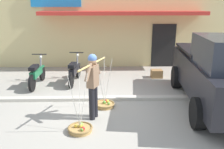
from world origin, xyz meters
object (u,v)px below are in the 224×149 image
at_px(parked_truck, 223,72).
at_px(wooden_crate, 157,74).
at_px(fruit_basket_left_side, 105,104).
at_px(motorcycle_second_in_row, 74,71).
at_px(fruit_basket_right_side, 80,128).
at_px(fruit_vendor, 93,82).
at_px(motorcycle_nearest_shop, 37,74).

distance_m(parked_truck, wooden_crate, 3.24).
relative_size(fruit_basket_left_side, motorcycle_second_in_row, 0.80).
xyz_separation_m(fruit_basket_left_side, fruit_basket_right_side, (-0.56, -1.38, 0.00)).
distance_m(fruit_basket_left_side, parked_truck, 3.44).
bearing_deg(fruit_basket_right_side, parked_truck, 18.62).
height_order(fruit_vendor, fruit_basket_right_side, fruit_vendor).
bearing_deg(fruit_basket_right_side, fruit_vendor, 67.99).
xyz_separation_m(fruit_basket_left_side, wooden_crate, (2.10, 2.80, 0.08)).
height_order(motorcycle_second_in_row, wooden_crate, motorcycle_second_in_row).
bearing_deg(parked_truck, wooden_crate, 112.75).
height_order(fruit_basket_left_side, wooden_crate, fruit_basket_left_side).
bearing_deg(motorcycle_second_in_row, fruit_vendor, -73.74).
height_order(motorcycle_nearest_shop, wooden_crate, motorcycle_nearest_shop).
xyz_separation_m(motorcycle_nearest_shop, motorcycle_second_in_row, (1.32, 0.30, 0.00)).
xyz_separation_m(parked_truck, wooden_crate, (-1.21, 2.88, -0.87)).
bearing_deg(fruit_vendor, wooden_crate, 55.73).
bearing_deg(fruit_basket_left_side, motorcycle_nearest_shop, 141.95).
distance_m(fruit_vendor, parked_truck, 3.64).
bearing_deg(fruit_basket_right_side, motorcycle_second_in_row, 98.99).
relative_size(fruit_basket_right_side, motorcycle_second_in_row, 0.80).
relative_size(fruit_vendor, parked_truck, 0.35).
bearing_deg(parked_truck, fruit_vendor, -170.32).
bearing_deg(fruit_basket_left_side, motorcycle_second_in_row, 117.04).
xyz_separation_m(fruit_basket_right_side, parked_truck, (3.87, 1.30, 0.95)).
bearing_deg(fruit_vendor, parked_truck, 9.68).
distance_m(fruit_vendor, wooden_crate, 4.31).
relative_size(fruit_basket_left_side, wooden_crate, 3.30).
xyz_separation_m(fruit_vendor, fruit_basket_right_side, (-0.28, -0.69, -0.90)).
distance_m(fruit_basket_left_side, motorcycle_nearest_shop, 3.14).
xyz_separation_m(fruit_basket_left_side, motorcycle_nearest_shop, (-2.45, 1.92, 0.38)).
relative_size(motorcycle_nearest_shop, motorcycle_second_in_row, 1.00).
height_order(fruit_basket_left_side, fruit_basket_right_side, same).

